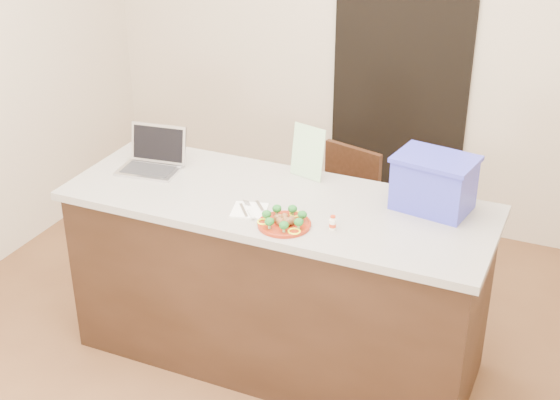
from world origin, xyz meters
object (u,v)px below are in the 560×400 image
at_px(plate, 284,224).
at_px(laptop, 153,157).
at_px(napkin, 249,210).
at_px(chair, 346,210).
at_px(island, 277,280).
at_px(blue_box, 434,183).
at_px(yogurt_bottle, 333,224).

relative_size(plate, laptop, 0.74).
bearing_deg(napkin, plate, -18.00).
relative_size(napkin, laptop, 0.48).
height_order(plate, chair, plate).
height_order(island, napkin, napkin).
bearing_deg(laptop, napkin, -26.85).
xyz_separation_m(plate, blue_box, (0.56, 0.43, 0.12)).
height_order(napkin, yogurt_bottle, yogurt_bottle).
bearing_deg(plate, yogurt_bottle, 14.95).
bearing_deg(island, blue_box, 16.45).
bearing_deg(blue_box, island, -154.62).
distance_m(plate, blue_box, 0.72).
distance_m(blue_box, chair, 1.06).
bearing_deg(island, yogurt_bottle, -26.54).
bearing_deg(island, plate, -59.00).
distance_m(yogurt_bottle, blue_box, 0.52).
bearing_deg(yogurt_bottle, laptop, 167.13).
distance_m(yogurt_bottle, chair, 1.14).
xyz_separation_m(yogurt_bottle, chair, (-0.28, 1.01, -0.47)).
relative_size(napkin, yogurt_bottle, 2.32).
relative_size(island, chair, 2.46).
height_order(napkin, blue_box, blue_box).
distance_m(island, yogurt_bottle, 0.62).
bearing_deg(napkin, blue_box, 25.67).
xyz_separation_m(island, chair, (0.07, 0.83, 0.01)).
xyz_separation_m(island, yogurt_bottle, (0.34, -0.17, 0.49)).
distance_m(island, laptop, 0.89).
xyz_separation_m(blue_box, chair, (-0.62, 0.63, -0.57)).
height_order(plate, laptop, laptop).
height_order(napkin, chair, napkin).
bearing_deg(island, chair, 85.27).
bearing_deg(blue_box, napkin, -145.40).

